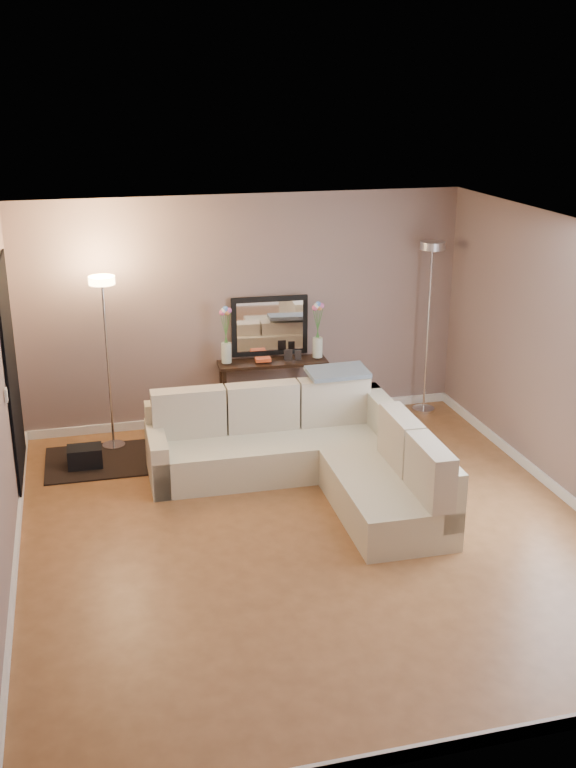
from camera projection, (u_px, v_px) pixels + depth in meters
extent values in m
cube|color=#986137|center=(311.00, 532.00, 7.52)|extent=(5.00, 5.50, 0.01)
cube|color=white|center=(313.00, 235.00, 6.65)|extent=(5.00, 5.50, 0.01)
cube|color=gray|center=(245.00, 311.00, 9.60)|extent=(5.00, 0.02, 2.60)
cube|color=gray|center=(453.00, 564.00, 4.56)|extent=(5.00, 0.02, 2.60)
cube|color=white|center=(247.00, 415.00, 10.00)|extent=(5.00, 0.03, 0.10)
cube|color=white|center=(438.00, 748.00, 5.00)|extent=(5.00, 0.03, 0.10)
cube|color=white|center=(16.00, 563.00, 6.92)|extent=(0.03, 5.50, 0.10)
cube|color=white|center=(563.00, 494.00, 8.08)|extent=(0.03, 5.50, 0.10)
cube|color=black|center=(12.00, 375.00, 8.12)|extent=(0.02, 1.20, 2.20)
cube|color=white|center=(6.00, 395.00, 7.31)|extent=(0.02, 0.08, 0.12)
cube|color=beige|center=(272.00, 454.00, 8.62)|extent=(2.46, 0.89, 0.38)
cube|color=beige|center=(265.00, 418.00, 8.83)|extent=(2.45, 0.24, 0.53)
cube|color=beige|center=(157.00, 458.00, 8.34)|extent=(0.19, 0.85, 0.53)
cube|color=beige|center=(386.00, 498.00, 7.71)|extent=(0.88, 1.52, 0.38)
cube|color=beige|center=(405.00, 449.00, 8.08)|extent=(0.23, 2.35, 0.53)
cube|color=beige|center=(189.00, 413.00, 8.51)|extent=(0.74, 0.22, 0.49)
cube|color=beige|center=(263.00, 407.00, 8.67)|extent=(0.74, 0.22, 0.49)
cube|color=beige|center=(334.00, 401.00, 8.83)|extent=(0.74, 0.22, 0.49)
cube|color=beige|center=(401.00, 439.00, 7.87)|extent=(0.22, 0.68, 0.49)
cube|color=beige|center=(430.00, 471.00, 7.23)|extent=(0.22, 0.68, 0.49)
cube|color=slate|center=(338.00, 372.00, 8.76)|extent=(0.63, 0.38, 0.08)
cube|color=black|center=(273.00, 363.00, 9.64)|extent=(1.25, 0.39, 0.04)
cube|color=black|center=(225.00, 402.00, 9.54)|extent=(0.04, 0.04, 0.72)
cube|color=black|center=(222.00, 394.00, 9.78)|extent=(0.04, 0.04, 0.72)
cube|color=black|center=(324.00, 395.00, 9.75)|extent=(0.04, 0.04, 0.72)
cube|color=black|center=(318.00, 387.00, 10.00)|extent=(0.04, 0.04, 0.72)
cube|color=black|center=(273.00, 410.00, 9.83)|extent=(1.17, 0.36, 0.03)
cube|color=#BF3333|center=(229.00, 404.00, 9.70)|extent=(0.04, 0.15, 0.18)
cube|color=#3359A5|center=(232.00, 403.00, 9.70)|extent=(0.04, 0.15, 0.20)
cube|color=gold|center=(236.00, 402.00, 9.71)|extent=(0.05, 0.15, 0.22)
cube|color=#3F7F4C|center=(241.00, 404.00, 9.72)|extent=(0.05, 0.15, 0.18)
cube|color=#994C99|center=(245.00, 402.00, 9.73)|extent=(0.04, 0.15, 0.20)
cube|color=orange|center=(248.00, 401.00, 9.73)|extent=(0.04, 0.15, 0.22)
cube|color=#262626|center=(252.00, 403.00, 9.75)|extent=(0.05, 0.15, 0.18)
cube|color=#4C99B2|center=(256.00, 402.00, 9.75)|extent=(0.05, 0.15, 0.20)
cube|color=#B2A58C|center=(260.00, 401.00, 9.76)|extent=(0.04, 0.15, 0.22)
cube|color=brown|center=(263.00, 402.00, 9.77)|extent=(0.04, 0.15, 0.18)
cube|color=navy|center=(267.00, 401.00, 9.78)|extent=(0.05, 0.15, 0.20)
cube|color=gold|center=(271.00, 400.00, 9.78)|extent=(0.05, 0.15, 0.22)
cube|color=black|center=(270.00, 326.00, 9.66)|extent=(0.87, 0.08, 0.68)
cube|color=white|center=(270.00, 326.00, 9.64)|extent=(0.76, 0.05, 0.57)
cube|color=#EB5529|center=(263.00, 359.00, 9.57)|extent=(0.18, 0.12, 0.04)
cube|color=black|center=(288.00, 355.00, 9.59)|extent=(0.10, 0.02, 0.12)
cube|color=black|center=(298.00, 355.00, 9.62)|extent=(0.08, 0.02, 0.10)
cylinder|color=silver|center=(226.00, 353.00, 9.49)|extent=(0.12, 0.12, 0.23)
cylinder|color=#38722D|center=(224.00, 330.00, 9.40)|extent=(0.09, 0.01, 0.39)
sphere|color=#E5598C|center=(222.00, 313.00, 9.33)|extent=(0.07, 0.07, 0.07)
cylinder|color=#38722D|center=(225.00, 329.00, 9.40)|extent=(0.05, 0.01, 0.42)
sphere|color=white|center=(224.00, 311.00, 9.32)|extent=(0.07, 0.07, 0.07)
cylinder|color=#38722D|center=(226.00, 328.00, 9.39)|extent=(0.01, 0.01, 0.44)
sphere|color=#598CE5|center=(225.00, 309.00, 9.32)|extent=(0.07, 0.07, 0.07)
cylinder|color=#38722D|center=(227.00, 330.00, 9.40)|extent=(0.05, 0.01, 0.40)
sphere|color=#E58C4C|center=(227.00, 312.00, 9.34)|extent=(0.07, 0.07, 0.07)
cylinder|color=#38722D|center=(227.00, 329.00, 9.40)|extent=(0.10, 0.01, 0.41)
sphere|color=#D866B2|center=(229.00, 310.00, 9.34)|extent=(0.07, 0.07, 0.07)
cylinder|color=silver|center=(318.00, 347.00, 9.69)|extent=(0.12, 0.12, 0.23)
cylinder|color=#38722D|center=(316.00, 325.00, 9.59)|extent=(0.09, 0.01, 0.39)
sphere|color=#E5598C|center=(315.00, 308.00, 9.52)|extent=(0.07, 0.07, 0.07)
cylinder|color=#38722D|center=(317.00, 324.00, 9.59)|extent=(0.05, 0.01, 0.42)
sphere|color=white|center=(316.00, 306.00, 9.52)|extent=(0.07, 0.07, 0.07)
cylinder|color=#38722D|center=(318.00, 323.00, 9.59)|extent=(0.01, 0.01, 0.44)
sphere|color=#598CE5|center=(318.00, 304.00, 9.52)|extent=(0.07, 0.07, 0.07)
cylinder|color=#38722D|center=(319.00, 325.00, 9.60)|extent=(0.05, 0.01, 0.40)
sphere|color=#E58C4C|center=(320.00, 308.00, 9.53)|extent=(0.07, 0.07, 0.07)
cylinder|color=#38722D|center=(319.00, 324.00, 9.60)|extent=(0.10, 0.01, 0.41)
sphere|color=#D866B2|center=(321.00, 306.00, 9.53)|extent=(0.07, 0.07, 0.07)
cylinder|color=silver|center=(114.00, 445.00, 9.25)|extent=(0.25, 0.25, 0.03)
cylinder|color=silver|center=(108.00, 367.00, 8.95)|extent=(0.03, 0.03, 1.79)
cylinder|color=#FFBF72|center=(102.00, 280.00, 8.64)|extent=(0.27, 0.27, 0.08)
cylinder|color=silver|center=(423.00, 409.00, 10.27)|extent=(0.33, 0.33, 0.03)
cylinder|color=silver|center=(428.00, 332.00, 9.95)|extent=(0.04, 0.04, 1.94)
cylinder|color=silver|center=(433.00, 245.00, 9.61)|extent=(0.36, 0.36, 0.09)
cube|color=black|center=(106.00, 460.00, 8.90)|extent=(1.24, 0.94, 0.02)
cube|color=black|center=(85.00, 457.00, 8.73)|extent=(0.35, 0.25, 0.22)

